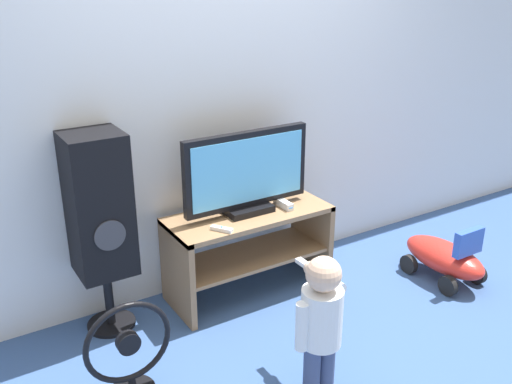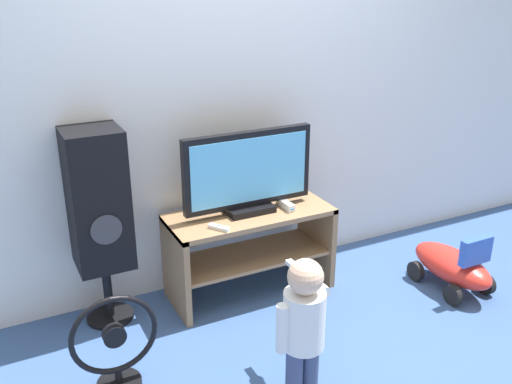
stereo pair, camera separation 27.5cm
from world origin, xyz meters
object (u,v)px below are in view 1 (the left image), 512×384
object	(u,v)px
remote_primary	(222,229)
child	(321,317)
floor_fan	(129,356)
game_console	(283,204)
ride_on_toy	(445,257)
television	(247,173)
speaker_tower	(99,209)

from	to	relation	value
remote_primary	child	xyz separation A→B (m)	(0.04, -0.85, -0.11)
remote_primary	floor_fan	xyz separation A→B (m)	(-0.71, -0.39, -0.32)
child	remote_primary	bearing A→B (deg)	92.96
game_console	ride_on_toy	distance (m)	1.14
television	speaker_tower	distance (m)	0.87
television	game_console	world-z (taller)	television
speaker_tower	ride_on_toy	size ratio (longest dim) A/B	1.90
game_console	speaker_tower	distance (m)	1.11
child	floor_fan	distance (m)	0.91
speaker_tower	floor_fan	size ratio (longest dim) A/B	2.21
game_console	speaker_tower	size ratio (longest dim) A/B	0.14
child	ride_on_toy	bearing A→B (deg)	17.70
speaker_tower	game_console	bearing A→B (deg)	-6.97
television	game_console	bearing A→B (deg)	-14.93
speaker_tower	ride_on_toy	xyz separation A→B (m)	(2.03, -0.64, -0.57)
child	game_console	bearing A→B (deg)	64.93
television	remote_primary	bearing A→B (deg)	-148.59
remote_primary	floor_fan	distance (m)	0.87
speaker_tower	ride_on_toy	distance (m)	2.20
child	floor_fan	bearing A→B (deg)	148.54
television	ride_on_toy	world-z (taller)	television
floor_fan	ride_on_toy	size ratio (longest dim) A/B	0.86
speaker_tower	floor_fan	bearing A→B (deg)	-99.47
child	floor_fan	xyz separation A→B (m)	(-0.75, 0.46, -0.21)
child	speaker_tower	distance (m)	1.29
game_console	floor_fan	world-z (taller)	game_console
remote_primary	child	size ratio (longest dim) A/B	0.17
television	speaker_tower	xyz separation A→B (m)	(-0.87, 0.07, -0.06)
television	child	xyz separation A→B (m)	(-0.22, -1.01, -0.34)
television	speaker_tower	size ratio (longest dim) A/B	0.71
speaker_tower	ride_on_toy	bearing A→B (deg)	-17.48
game_console	television	bearing A→B (deg)	165.07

